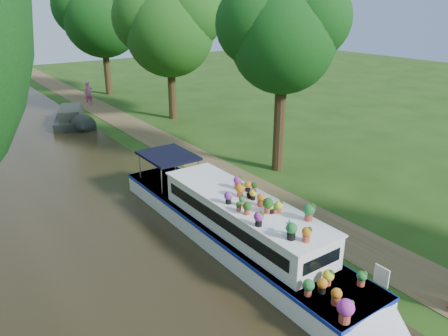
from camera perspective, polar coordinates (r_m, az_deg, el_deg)
ground at (r=17.76m, az=4.25°, el=-5.57°), size 100.00×100.00×0.00m
canal_water at (r=15.13m, az=-14.01°, el=-11.27°), size 10.00×100.00×0.02m
towpath at (r=18.47m, az=7.14°, el=-4.54°), size 2.20×100.00×0.03m
plant_boat at (r=14.71m, az=2.53°, el=-7.78°), size 2.29×13.52×2.27m
tree_near_overhang at (r=20.74m, az=7.64°, el=17.17°), size 5.52×5.28×8.99m
tree_near_mid at (r=31.00m, az=-7.27°, el=18.10°), size 6.90×6.60×9.40m
tree_near_far at (r=40.83m, az=-15.77°, el=19.06°), size 7.59×7.26×10.30m
second_boat at (r=31.86m, az=-19.39°, el=6.28°), size 3.41×6.28×1.14m
pedestrian_pink at (r=37.18m, az=-17.27°, el=9.29°), size 0.69×0.47×1.87m
verge_plant at (r=17.47m, az=3.80°, el=-5.22°), size 0.51×0.48×0.45m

